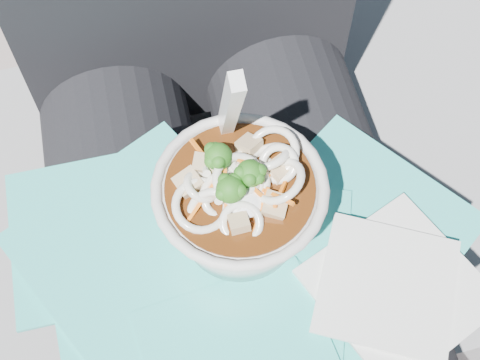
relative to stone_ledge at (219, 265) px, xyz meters
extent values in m
cube|color=slate|center=(0.00, 0.00, 0.00)|extent=(1.02, 0.54, 0.46)
cylinder|color=black|center=(-0.09, -0.15, 0.31)|extent=(0.16, 0.48, 0.16)
cylinder|color=black|center=(0.09, -0.15, 0.31)|extent=(0.16, 0.48, 0.16)
cube|color=#2CBAB0|center=(-0.11, -0.10, 0.39)|extent=(0.16, 0.15, 0.00)
cube|color=#2CBAB0|center=(0.09, -0.15, 0.39)|extent=(0.25, 0.25, 0.00)
cube|color=#2CBAB0|center=(-0.10, -0.20, 0.39)|extent=(0.14, 0.13, 0.00)
cube|color=#2CBAB0|center=(-0.05, -0.22, 0.40)|extent=(0.26, 0.25, 0.00)
cube|color=#2CBAB0|center=(0.01, -0.18, 0.40)|extent=(0.20, 0.23, 0.00)
cube|color=#2CBAB0|center=(-0.08, -0.14, 0.40)|extent=(0.26, 0.26, 0.00)
cube|color=silver|center=(0.12, -0.21, 0.40)|extent=(0.16, 0.16, 0.00)
cube|color=silver|center=(0.11, -0.21, 0.41)|extent=(0.14, 0.14, 0.00)
torus|color=silver|center=(0.00, -0.13, 0.48)|extent=(0.14, 0.14, 0.01)
cylinder|color=#401E09|center=(0.00, -0.13, 0.47)|extent=(0.12, 0.12, 0.01)
torus|color=white|center=(0.04, -0.12, 0.49)|extent=(0.03, 0.03, 0.03)
torus|color=white|center=(0.00, -0.13, 0.48)|extent=(0.05, 0.05, 0.02)
torus|color=white|center=(0.02, -0.12, 0.48)|extent=(0.04, 0.04, 0.03)
torus|color=white|center=(-0.03, -0.13, 0.48)|extent=(0.03, 0.03, 0.02)
torus|color=white|center=(-0.01, -0.14, 0.48)|extent=(0.06, 0.05, 0.03)
torus|color=white|center=(0.03, -0.14, 0.49)|extent=(0.06, 0.06, 0.03)
torus|color=white|center=(0.01, -0.13, 0.48)|extent=(0.05, 0.05, 0.03)
torus|color=white|center=(0.03, -0.11, 0.49)|extent=(0.05, 0.04, 0.03)
torus|color=white|center=(0.00, -0.13, 0.48)|extent=(0.05, 0.05, 0.03)
torus|color=white|center=(0.03, -0.11, 0.48)|extent=(0.05, 0.05, 0.03)
torus|color=white|center=(-0.03, -0.14, 0.48)|extent=(0.06, 0.06, 0.02)
torus|color=white|center=(0.01, -0.13, 0.48)|extent=(0.04, 0.04, 0.03)
torus|color=white|center=(-0.02, -0.15, 0.48)|extent=(0.06, 0.04, 0.05)
torus|color=white|center=(0.00, -0.16, 0.48)|extent=(0.05, 0.04, 0.03)
torus|color=white|center=(0.00, -0.13, 0.48)|extent=(0.05, 0.04, 0.04)
torus|color=white|center=(0.00, -0.13, 0.49)|extent=(0.05, 0.04, 0.03)
cylinder|color=white|center=(0.02, -0.13, 0.48)|extent=(0.03, 0.02, 0.02)
cylinder|color=white|center=(-0.02, -0.11, 0.48)|extent=(0.01, 0.02, 0.02)
cylinder|color=white|center=(-0.01, -0.14, 0.48)|extent=(0.01, 0.03, 0.02)
cylinder|color=#83AB52|center=(0.01, -0.13, 0.48)|extent=(0.01, 0.01, 0.01)
sphere|color=#175313|center=(0.01, -0.13, 0.49)|extent=(0.02, 0.02, 0.02)
sphere|color=#175313|center=(0.01, -0.14, 0.50)|extent=(0.01, 0.01, 0.01)
sphere|color=#175313|center=(0.02, -0.13, 0.50)|extent=(0.01, 0.01, 0.01)
sphere|color=#175313|center=(0.00, -0.13, 0.50)|extent=(0.01, 0.01, 0.01)
sphere|color=#175313|center=(0.02, -0.14, 0.50)|extent=(0.01, 0.01, 0.01)
cylinder|color=#83AB52|center=(-0.01, -0.11, 0.48)|extent=(0.01, 0.01, 0.01)
sphere|color=#175313|center=(-0.01, -0.11, 0.49)|extent=(0.02, 0.02, 0.02)
sphere|color=#175313|center=(-0.02, -0.11, 0.50)|extent=(0.01, 0.01, 0.01)
sphere|color=#175313|center=(-0.01, -0.10, 0.49)|extent=(0.01, 0.01, 0.01)
sphere|color=#175313|center=(-0.01, -0.11, 0.50)|extent=(0.01, 0.01, 0.01)
sphere|color=#175313|center=(-0.01, -0.12, 0.50)|extent=(0.01, 0.01, 0.01)
cylinder|color=#83AB52|center=(-0.01, -0.14, 0.48)|extent=(0.01, 0.01, 0.01)
sphere|color=#175313|center=(-0.01, -0.14, 0.49)|extent=(0.02, 0.02, 0.02)
sphere|color=#175313|center=(0.00, -0.14, 0.50)|extent=(0.01, 0.01, 0.01)
sphere|color=#175313|center=(0.00, -0.13, 0.50)|extent=(0.01, 0.01, 0.01)
sphere|color=#175313|center=(-0.01, -0.14, 0.50)|extent=(0.01, 0.01, 0.01)
sphere|color=#175313|center=(-0.01, -0.13, 0.50)|extent=(0.01, 0.01, 0.01)
cube|color=orange|center=(-0.03, -0.14, 0.48)|extent=(0.03, 0.03, 0.02)
cube|color=orange|center=(0.02, -0.15, 0.48)|extent=(0.02, 0.03, 0.01)
cube|color=orange|center=(-0.02, -0.11, 0.48)|extent=(0.02, 0.04, 0.02)
cube|color=orange|center=(0.01, -0.12, 0.49)|extent=(0.03, 0.02, 0.01)
cube|color=orange|center=(-0.01, -0.14, 0.48)|extent=(0.03, 0.04, 0.00)
cube|color=orange|center=(0.01, -0.16, 0.48)|extent=(0.02, 0.04, 0.02)
cube|color=orange|center=(0.03, -0.15, 0.49)|extent=(0.02, 0.02, 0.01)
cube|color=orange|center=(0.03, -0.14, 0.48)|extent=(0.02, 0.04, 0.01)
cube|color=orange|center=(-0.01, -0.13, 0.49)|extent=(0.01, 0.04, 0.01)
cube|color=tan|center=(0.03, -0.12, 0.48)|extent=(0.03, 0.02, 0.02)
cube|color=tan|center=(0.02, -0.10, 0.48)|extent=(0.02, 0.02, 0.02)
cube|color=tan|center=(-0.02, -0.11, 0.48)|extent=(0.02, 0.02, 0.01)
cube|color=tan|center=(-0.03, -0.12, 0.48)|extent=(0.03, 0.02, 0.02)
cube|color=tan|center=(0.00, -0.16, 0.48)|extent=(0.02, 0.02, 0.01)
cube|color=tan|center=(0.02, -0.15, 0.48)|extent=(0.03, 0.03, 0.02)
ellipsoid|color=white|center=(0.00, -0.14, 0.48)|extent=(0.03, 0.04, 0.01)
cube|color=white|center=(0.00, -0.10, 0.53)|extent=(0.01, 0.06, 0.13)
camera|label=1|loc=(-0.05, -0.37, 0.92)|focal=50.00mm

